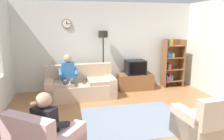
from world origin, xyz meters
name	(u,v)px	position (x,y,z in m)	size (l,w,h in m)	color
ground_plane	(131,123)	(0.00, 0.00, 0.00)	(12.00, 12.00, 0.00)	#9E6B42
back_wall_assembly	(107,46)	(0.00, 2.66, 1.35)	(6.20, 0.17, 2.70)	silver
couch	(81,86)	(-0.92, 1.86, 0.31)	(1.93, 0.95, 0.90)	tan
tv_stand	(135,81)	(0.82, 2.25, 0.25)	(1.10, 0.56, 0.50)	brown
tv	(135,67)	(0.82, 2.23, 0.72)	(0.60, 0.49, 0.44)	black
bookshelf	(171,63)	(2.09, 2.32, 0.79)	(0.68, 0.36, 1.59)	brown
floor_lamp	(103,44)	(-0.18, 2.35, 1.45)	(0.28, 0.28, 1.85)	black
armchair_near_bookshelf	(204,125)	(1.08, -0.88, 0.29)	(0.87, 0.94, 0.90)	#BCAD99
area_rug	(134,119)	(0.11, 0.15, 0.01)	(2.20, 1.70, 0.01)	slate
person_on_couch	(69,75)	(-1.24, 1.75, 0.70)	(0.52, 0.55, 1.24)	#3372B2
person_in_left_armchair	(50,124)	(-1.55, -0.93, 0.60)	(0.62, 0.64, 1.12)	black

